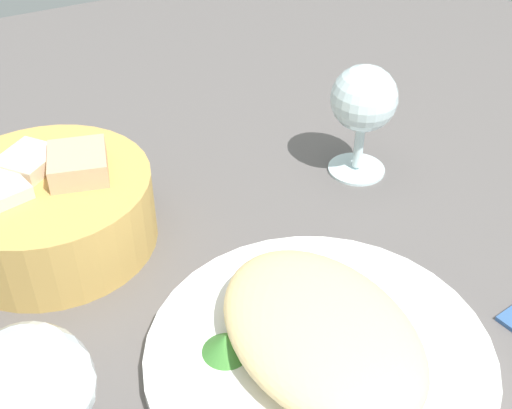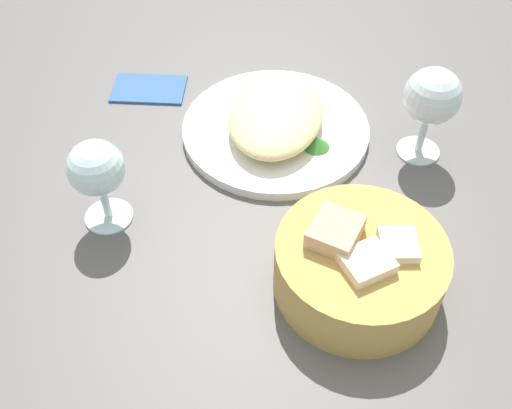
{
  "view_description": "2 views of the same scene",
  "coord_description": "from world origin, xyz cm",
  "px_view_note": "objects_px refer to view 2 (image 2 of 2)",
  "views": [
    {
      "loc": [
        -37.77,
        17.26,
        40.39
      ],
      "look_at": [
        2.96,
        -4.18,
        5.15
      ],
      "focal_mm": 47.01,
      "sensor_mm": 36.0,
      "label": 1
    },
    {
      "loc": [
        53.78,
        9.09,
        57.5
      ],
      "look_at": [
        6.38,
        -1.41,
        3.57
      ],
      "focal_mm": 42.7,
      "sensor_mm": 36.0,
      "label": 2
    }
  ],
  "objects_px": {
    "wine_glass_far": "(432,99)",
    "folded_napkin": "(149,88)",
    "plate": "(276,129)",
    "bread_basket": "(359,266)",
    "wine_glass_near": "(97,172)"
  },
  "relations": [
    {
      "from": "plate",
      "to": "bread_basket",
      "type": "distance_m",
      "value": 0.27
    },
    {
      "from": "plate",
      "to": "wine_glass_near",
      "type": "relative_size",
      "value": 2.2
    },
    {
      "from": "plate",
      "to": "wine_glass_far",
      "type": "distance_m",
      "value": 0.22
    },
    {
      "from": "bread_basket",
      "to": "wine_glass_near",
      "type": "xyz_separation_m",
      "value": [
        -0.04,
        -0.31,
        0.04
      ]
    },
    {
      "from": "wine_glass_far",
      "to": "folded_napkin",
      "type": "bearing_deg",
      "value": -97.17
    },
    {
      "from": "plate",
      "to": "wine_glass_near",
      "type": "bearing_deg",
      "value": -40.73
    },
    {
      "from": "plate",
      "to": "wine_glass_near",
      "type": "distance_m",
      "value": 0.27
    },
    {
      "from": "wine_glass_near",
      "to": "wine_glass_far",
      "type": "xyz_separation_m",
      "value": [
        -0.2,
        0.37,
        0.01
      ]
    },
    {
      "from": "plate",
      "to": "bread_basket",
      "type": "bearing_deg",
      "value": 30.58
    },
    {
      "from": "plate",
      "to": "wine_glass_near",
      "type": "height_order",
      "value": "wine_glass_near"
    },
    {
      "from": "wine_glass_near",
      "to": "plate",
      "type": "bearing_deg",
      "value": 139.27
    },
    {
      "from": "folded_napkin",
      "to": "bread_basket",
      "type": "bearing_deg",
      "value": -49.01
    },
    {
      "from": "bread_basket",
      "to": "folded_napkin",
      "type": "height_order",
      "value": "bread_basket"
    },
    {
      "from": "plate",
      "to": "bread_basket",
      "type": "xyz_separation_m",
      "value": [
        0.24,
        0.14,
        0.03
      ]
    },
    {
      "from": "plate",
      "to": "folded_napkin",
      "type": "relative_size",
      "value": 2.39
    }
  ]
}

